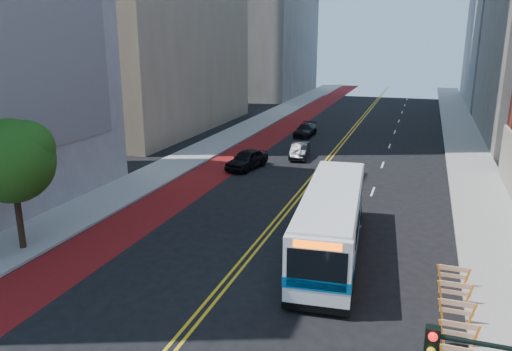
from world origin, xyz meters
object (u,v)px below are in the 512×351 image
object	(u,v)px
street_tree	(13,158)
car_c	(305,130)
transit_bus	(332,220)
car_a	(247,159)
car_b	(300,150)

from	to	relation	value
street_tree	car_c	distance (m)	35.26
street_tree	car_c	bearing A→B (deg)	78.80
transit_bus	car_c	world-z (taller)	transit_bus
transit_bus	car_c	distance (m)	30.78
transit_bus	car_a	bearing A→B (deg)	118.94
car_a	car_c	bearing A→B (deg)	96.39
street_tree	car_a	world-z (taller)	street_tree
car_a	car_c	distance (m)	15.30
car_b	car_c	size ratio (longest dim) A/B	0.92
car_a	car_b	xyz separation A→B (m)	(3.26, 5.08, -0.11)
car_b	car_c	xyz separation A→B (m)	(-1.87, 10.16, -0.03)
transit_bus	car_b	size ratio (longest dim) A/B	2.99
car_b	car_a	bearing A→B (deg)	-129.28
car_b	car_c	world-z (taller)	car_b
car_a	transit_bus	bearing A→B (deg)	-44.47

